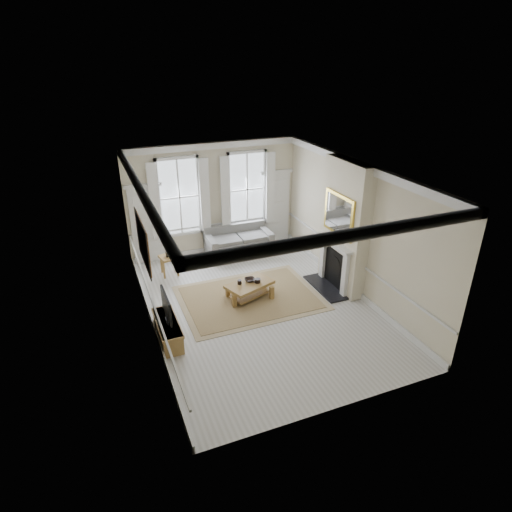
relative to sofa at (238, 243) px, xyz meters
name	(u,v)px	position (x,y,z in m)	size (l,w,h in m)	color
floor	(259,307)	(-0.58, -3.11, -0.37)	(7.20, 7.20, 0.00)	#B7B5AD
ceiling	(259,171)	(-0.58, -3.11, 3.03)	(7.20, 7.20, 0.00)	white
back_wall	(214,199)	(-0.58, 0.49, 1.33)	(5.20, 5.20, 0.00)	beige
left_wall	(145,263)	(-3.18, -3.11, 1.33)	(7.20, 7.20, 0.00)	beige
right_wall	(355,228)	(2.02, -3.11, 1.33)	(7.20, 7.20, 0.00)	beige
window_left	(179,197)	(-1.63, 0.44, 1.53)	(1.26, 0.20, 2.20)	#B2BCC6
window_right	(247,189)	(0.47, 0.44, 1.53)	(1.26, 0.20, 2.20)	#B2BCC6
door_left	(147,226)	(-2.63, 0.45, 0.78)	(0.90, 0.08, 2.30)	silver
door_right	(276,208)	(1.47, 0.45, 0.78)	(0.90, 0.08, 2.30)	silver
painting	(143,242)	(-3.14, -2.81, 1.68)	(0.05, 1.66, 1.06)	#C77522
chimney_breast	(345,227)	(1.85, -2.91, 1.33)	(0.35, 1.70, 3.38)	beige
hearth	(325,287)	(1.42, -2.91, -0.35)	(0.55, 1.50, 0.05)	black
fireplace	(334,262)	(1.62, -2.91, 0.36)	(0.21, 1.45, 1.33)	silver
mirror	(338,215)	(1.63, -2.91, 1.68)	(0.06, 1.26, 1.06)	gold
sofa	(238,243)	(0.00, 0.00, 0.00)	(1.99, 0.97, 0.89)	slate
side_table	(169,260)	(-2.26, -0.57, 0.09)	(0.55, 0.55, 0.57)	brown
rug	(250,298)	(-0.64, -2.63, -0.36)	(3.50, 2.60, 0.02)	olive
coffee_table	(250,286)	(-0.64, -2.63, -0.01)	(1.33, 1.04, 0.44)	brown
ceramic_pot_a	(240,282)	(-0.89, -2.58, 0.12)	(0.11, 0.11, 0.11)	black
ceramic_pot_b	(258,281)	(-0.44, -2.68, 0.12)	(0.15, 0.15, 0.11)	black
bowl	(250,280)	(-0.59, -2.53, 0.10)	(0.27, 0.27, 0.07)	black
tv_stand	(168,331)	(-2.92, -3.59, -0.14)	(0.42, 1.30, 0.46)	brown
tv	(166,306)	(-2.90, -3.59, 0.49)	(0.08, 0.90, 0.68)	black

